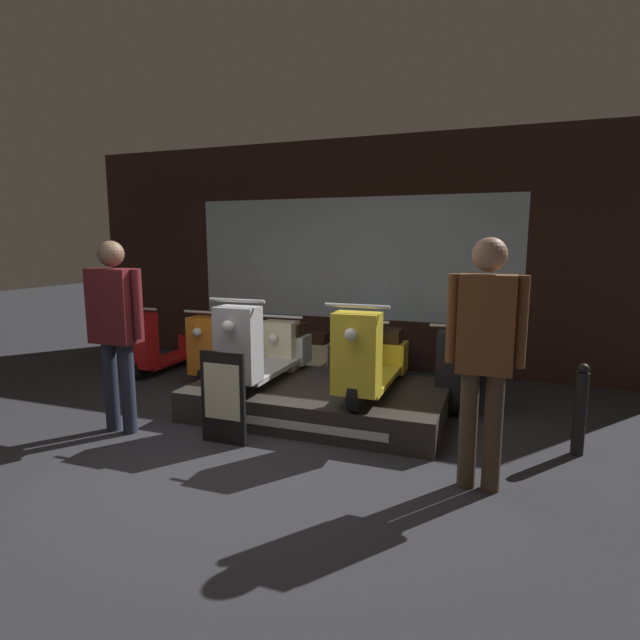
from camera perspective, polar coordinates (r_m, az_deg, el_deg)
The scene contains 14 objects.
ground_plane at distance 4.36m, azimuth -10.32°, elevation -15.49°, with size 30.00×30.00×0.00m, color #2D2D33.
shop_wall_back at distance 7.16m, azimuth 3.45°, elevation 7.40°, with size 8.45×0.09×3.20m.
display_platform at distance 5.28m, azimuth -0.17°, elevation -9.09°, with size 2.59×1.48×0.31m.
scooter_display_left at distance 5.30m, azimuth -6.43°, elevation -3.35°, with size 0.57×1.65×0.95m.
scooter_display_right at distance 4.90m, azimuth 5.91°, elevation -4.36°, with size 0.57×1.65×0.95m.
scooter_backrow_0 at distance 7.37m, azimuth -17.15°, elevation -2.67°, with size 0.57×1.65×0.95m.
scooter_backrow_1 at distance 6.82m, azimuth -10.39°, elevation -3.34°, with size 0.57×1.65×0.95m.
scooter_backrow_2 at distance 6.38m, azimuth -2.56°, elevation -4.06°, with size 0.57×1.65×0.95m.
scooter_backrow_3 at distance 6.08m, azimuth 6.24°, elevation -4.77°, with size 0.57×1.65×0.95m.
scooter_backrow_4 at distance 5.93m, azimuth 15.75°, elevation -5.42°, with size 0.57×1.65×0.95m.
person_left_browsing at distance 4.98m, azimuth -22.37°, elevation 0.01°, with size 0.60×0.25×1.80m.
person_right_browsing at distance 3.70m, azimuth 18.32°, elevation -2.82°, with size 0.54×0.24×1.83m.
price_sign_board at distance 4.55m, azimuth -11.02°, elevation -8.70°, with size 0.43×0.04×0.84m.
street_bollard at distance 4.79m, azimuth 27.59°, elevation -9.07°, with size 0.10×0.10×0.79m.
Camera 1 is at (2.04, -3.41, 1.80)m, focal length 28.00 mm.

